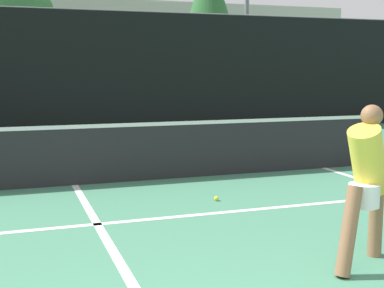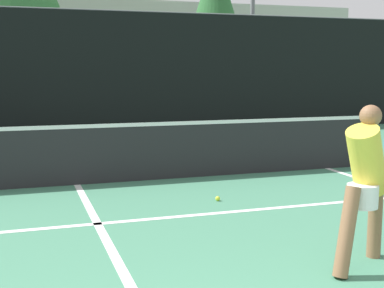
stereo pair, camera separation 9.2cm
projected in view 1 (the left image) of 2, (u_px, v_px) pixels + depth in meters
The scene contains 9 objects.
court_service_line at pixel (97, 224), 6.26m from camera, with size 8.25×0.10×0.01m, color white.
court_center_mark at pixel (108, 243), 5.59m from camera, with size 0.10×5.95×0.01m, color white.
net at pixel (74, 153), 8.30m from camera, with size 11.09×0.09×1.07m.
fence_back at pixel (44, 73), 14.15m from camera, with size 24.00×0.06×3.40m.
player_practicing at pixel (367, 179), 4.89m from camera, with size 1.22×0.60×1.49m.
tennis_ball_scattered_1 at pixel (216, 198), 7.38m from camera, with size 0.07×0.07×0.07m, color #D1E033.
tree_west at pixel (15, 15), 22.00m from camera, with size 3.21×3.21×5.64m.
tree_mid at pixel (140, 28), 22.60m from camera, with size 3.55×3.55×4.02m.
building_far at pixel (25, 52), 27.38m from camera, with size 36.00×2.40×5.37m, color #B2ADA3.
Camera 1 is at (-0.92, -2.00, 1.81)m, focal length 50.00 mm.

